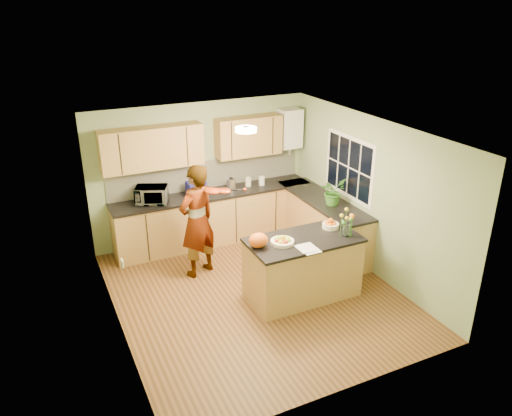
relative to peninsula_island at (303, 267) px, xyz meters
name	(u,v)px	position (x,y,z in m)	size (l,w,h in m)	color
floor	(255,293)	(-0.61, 0.33, -0.47)	(4.50, 4.50, 0.00)	#503117
ceiling	(255,132)	(-0.61, 0.33, 2.03)	(4.00, 4.50, 0.02)	silver
wall_back	(202,172)	(-0.61, 2.58, 0.78)	(4.00, 0.02, 2.50)	#90A878
wall_front	(348,298)	(-0.61, -1.92, 0.78)	(4.00, 0.02, 2.50)	#90A878
wall_left	(112,246)	(-2.61, 0.33, 0.78)	(0.02, 4.50, 2.50)	#90A878
wall_right	(370,196)	(1.39, 0.33, 0.78)	(0.02, 4.50, 2.50)	#90A878
back_counter	(214,217)	(-0.51, 2.28, 0.00)	(3.64, 0.62, 0.94)	#AA7C44
right_counter	(322,224)	(1.09, 1.18, 0.00)	(0.62, 2.24, 0.94)	#AA7C44
splashback	(207,174)	(-0.51, 2.57, 0.73)	(3.60, 0.02, 0.52)	#ECE7CC
upper_cabinets	(194,143)	(-0.79, 2.41, 1.38)	(3.20, 0.34, 0.70)	#AA7C44
boiler	(290,129)	(1.09, 2.42, 1.43)	(0.40, 0.30, 0.86)	white
window_right	(349,167)	(1.38, 0.93, 1.08)	(0.01, 1.30, 1.05)	white
light_switch	(122,263)	(-2.60, -0.27, 0.83)	(0.02, 0.09, 0.09)	white
ceiling_lamp	(246,130)	(-0.61, 0.63, 1.99)	(0.30, 0.30, 0.07)	#FFEABF
peninsula_island	(303,267)	(0.00, 0.00, 0.00)	(1.64, 0.84, 0.94)	#AA7C44
fruit_dish	(282,240)	(-0.35, 0.00, 0.52)	(0.33, 0.33, 0.12)	#F6E7C5
orange_bowl	(331,224)	(0.55, 0.15, 0.53)	(0.25, 0.25, 0.15)	#F6E7C5
flower_vase	(347,218)	(0.60, -0.18, 0.76)	(0.24, 0.24, 0.44)	silver
orange_bag	(258,240)	(-0.70, 0.05, 0.57)	(0.27, 0.23, 0.21)	#EB5C13
papers	(309,249)	(-0.10, -0.30, 0.47)	(0.24, 0.33, 0.01)	white
violinist	(197,221)	(-1.17, 1.28, 0.45)	(0.67, 0.44, 1.84)	tan
violin	(213,191)	(-0.97, 1.06, 1.00)	(0.66, 0.26, 0.13)	#531205
microwave	(152,195)	(-1.62, 2.27, 0.61)	(0.52, 0.35, 0.29)	white
blue_box	(196,189)	(-0.83, 2.28, 0.59)	(0.32, 0.23, 0.25)	navy
kettle	(231,184)	(-0.19, 2.24, 0.59)	(0.16, 0.16, 0.29)	silver
jar_cream	(248,182)	(0.18, 2.31, 0.55)	(0.11, 0.11, 0.17)	#F6E7C5
jar_white	(262,181)	(0.43, 2.27, 0.55)	(0.11, 0.11, 0.17)	white
potted_plant	(333,191)	(1.09, 0.91, 0.70)	(0.42, 0.36, 0.46)	#3C7C29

